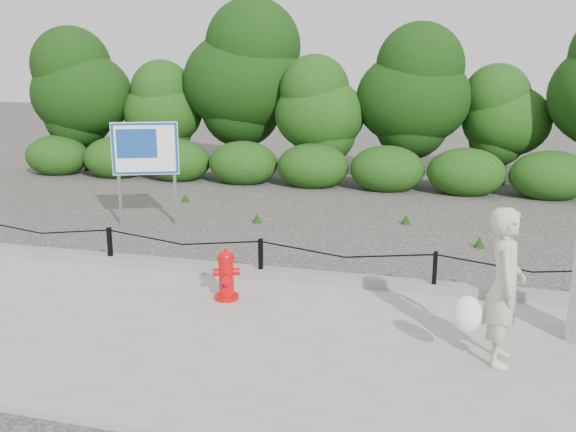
% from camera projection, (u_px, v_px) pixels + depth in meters
% --- Properties ---
extents(ground, '(90.00, 90.00, 0.00)m').
position_uv_depth(ground, '(261.00, 283.00, 9.06)').
color(ground, '#2D2B28').
rests_on(ground, ground).
extents(sidewalk, '(14.00, 4.00, 0.08)m').
position_uv_depth(sidewalk, '(210.00, 335.00, 7.18)').
color(sidewalk, gray).
rests_on(sidewalk, ground).
extents(curb, '(14.00, 0.22, 0.14)m').
position_uv_depth(curb, '(262.00, 272.00, 9.08)').
color(curb, slate).
rests_on(curb, sidewalk).
extents(chain_barrier, '(10.06, 0.06, 0.60)m').
position_uv_depth(chain_barrier, '(261.00, 253.00, 8.96)').
color(chain_barrier, black).
rests_on(chain_barrier, sidewalk).
extents(treeline, '(20.23, 3.86, 5.02)m').
position_uv_depth(treeline, '(352.00, 90.00, 16.93)').
color(treeline, black).
rests_on(treeline, ground).
extents(fire_hydrant, '(0.43, 0.43, 0.70)m').
position_uv_depth(fire_hydrant, '(226.00, 275.00, 8.12)').
color(fire_hydrant, red).
rests_on(fire_hydrant, sidewalk).
extents(pedestrian, '(0.71, 0.62, 1.67)m').
position_uv_depth(pedestrian, '(502.00, 288.00, 6.26)').
color(pedestrian, '#B9B79F').
rests_on(pedestrian, sidewalk).
extents(advertising_sign, '(1.23, 0.56, 2.09)m').
position_uv_depth(advertising_sign, '(145.00, 153.00, 12.11)').
color(advertising_sign, slate).
rests_on(advertising_sign, ground).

